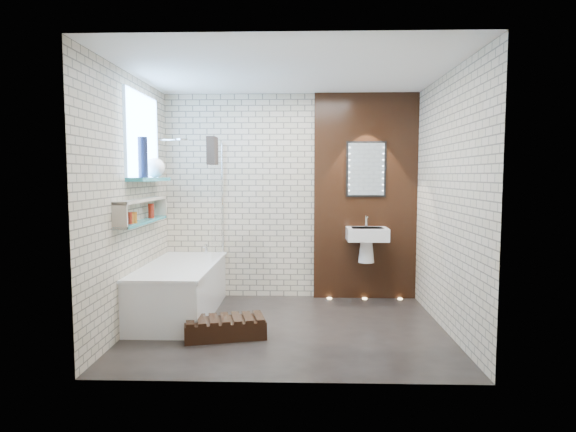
{
  "coord_description": "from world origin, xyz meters",
  "views": [
    {
      "loc": [
        0.14,
        -4.81,
        1.57
      ],
      "look_at": [
        0.0,
        0.15,
        1.15
      ],
      "focal_mm": 29.81,
      "sensor_mm": 36.0,
      "label": 1
    }
  ],
  "objects_px": {
    "bathtub": "(180,289)",
    "bath_screen": "(217,200)",
    "led_mirror": "(366,169)",
    "washbasin": "(367,239)",
    "walnut_step": "(225,329)"
  },
  "relations": [
    {
      "from": "bathtub",
      "to": "bath_screen",
      "type": "xyz_separation_m",
      "value": [
        0.35,
        0.44,
        0.99
      ]
    },
    {
      "from": "bathtub",
      "to": "bath_screen",
      "type": "relative_size",
      "value": 1.24
    },
    {
      "from": "led_mirror",
      "to": "bath_screen",
      "type": "bearing_deg",
      "value": -169.34
    },
    {
      "from": "washbasin",
      "to": "walnut_step",
      "type": "relative_size",
      "value": 0.75
    },
    {
      "from": "washbasin",
      "to": "led_mirror",
      "type": "xyz_separation_m",
      "value": [
        0.0,
        0.16,
        0.86
      ]
    },
    {
      "from": "bathtub",
      "to": "walnut_step",
      "type": "distance_m",
      "value": 1.0
    },
    {
      "from": "bath_screen",
      "to": "washbasin",
      "type": "bearing_deg",
      "value": 5.78
    },
    {
      "from": "led_mirror",
      "to": "walnut_step",
      "type": "distance_m",
      "value": 2.68
    },
    {
      "from": "bath_screen",
      "to": "walnut_step",
      "type": "relative_size",
      "value": 1.81
    },
    {
      "from": "bathtub",
      "to": "washbasin",
      "type": "xyz_separation_m",
      "value": [
        2.17,
        0.62,
        0.5
      ]
    },
    {
      "from": "walnut_step",
      "to": "washbasin",
      "type": "bearing_deg",
      "value": 41.56
    },
    {
      "from": "bathtub",
      "to": "led_mirror",
      "type": "relative_size",
      "value": 2.49
    },
    {
      "from": "bath_screen",
      "to": "washbasin",
      "type": "xyz_separation_m",
      "value": [
        1.82,
        0.18,
        -0.49
      ]
    },
    {
      "from": "washbasin",
      "to": "bathtub",
      "type": "bearing_deg",
      "value": -163.99
    },
    {
      "from": "bathtub",
      "to": "washbasin",
      "type": "height_order",
      "value": "washbasin"
    }
  ]
}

